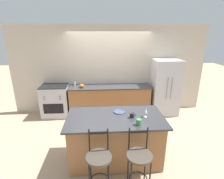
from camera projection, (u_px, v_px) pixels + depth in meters
ground_plane at (111, 118)px, 5.28m from camera, size 18.00×18.00×0.00m
wall_back at (109, 70)px, 5.46m from camera, size 6.00×0.07×2.70m
back_counter at (110, 100)px, 5.47m from camera, size 2.48×0.63×0.91m
sink_faucet at (110, 80)px, 5.46m from camera, size 0.02×0.13×0.22m
kitchen_island at (115, 138)px, 3.47m from camera, size 1.86×0.99×0.96m
refrigerator at (165, 87)px, 5.39m from camera, size 0.81×0.70×1.71m
oven_range at (56, 101)px, 5.33m from camera, size 0.79×0.63×0.96m
bar_stool_near at (99, 162)px, 2.74m from camera, size 0.41×0.41×1.07m
bar_stool_far at (139, 161)px, 2.77m from camera, size 0.41×0.41×1.07m
dinner_plate at (119, 112)px, 3.52m from camera, size 0.24×0.24×0.02m
wine_glass at (146, 111)px, 3.29m from camera, size 0.07×0.07×0.19m
coffee_mug at (132, 115)px, 3.29m from camera, size 0.11×0.08×0.09m
tumbler_cup at (139, 122)px, 3.02m from camera, size 0.09×0.09×0.11m
pumpkin_decoration at (82, 86)px, 5.15m from camera, size 0.14×0.14×0.14m
soap_bottle at (75, 84)px, 5.29m from camera, size 0.05×0.05×0.17m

